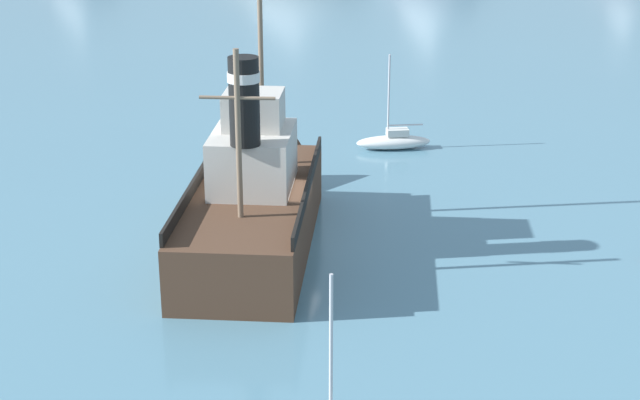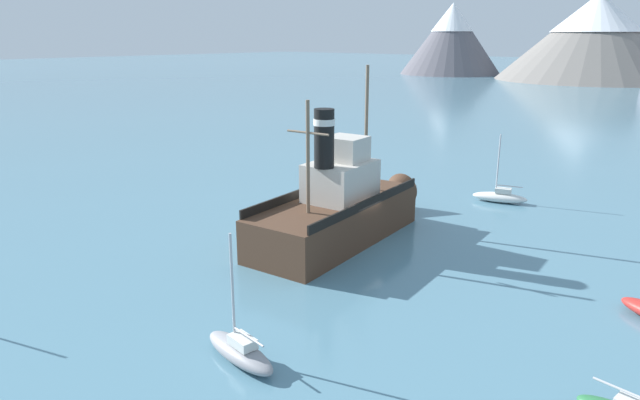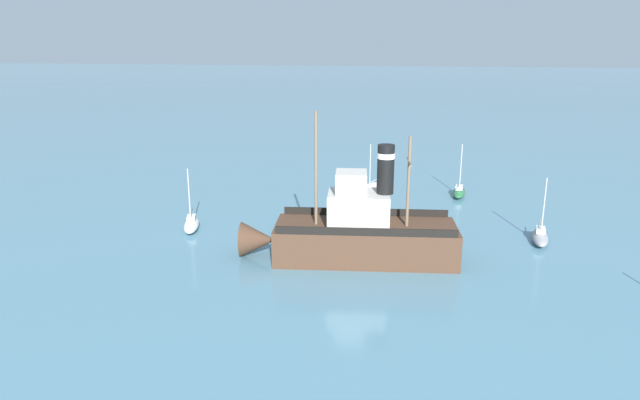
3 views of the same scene
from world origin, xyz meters
name	(u,v)px [view 2 (image 2 of 3)]	position (x,y,z in m)	size (l,w,h in m)	color
ground_plane	(355,243)	(0.00, 0.00, 0.00)	(600.00, 600.00, 0.00)	teal
old_tugboat	(341,208)	(-1.22, 0.25, 1.83)	(5.72, 14.69, 9.90)	#4C3323
sailboat_grey	(240,351)	(4.43, -12.58, 0.43)	(3.91, 1.57, 4.90)	gray
sailboat_white	(500,196)	(2.65, 13.58, 0.43)	(3.96, 2.17, 4.90)	white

